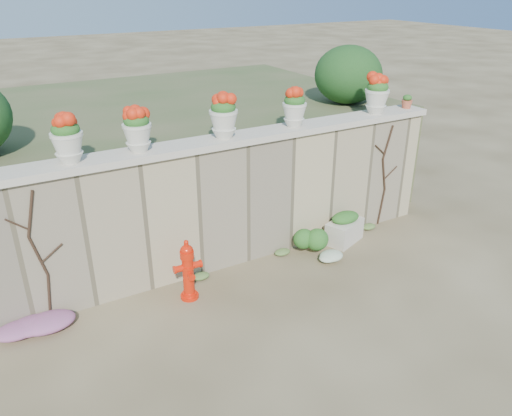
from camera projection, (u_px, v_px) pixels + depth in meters
ground at (280, 321)px, 6.78m from camera, size 80.00×80.00×0.00m
stone_wall at (219, 207)px, 7.77m from camera, size 8.00×0.40×2.00m
wall_cap at (217, 142)px, 7.33m from camera, size 8.10×0.52×0.10m
raised_fill at (151, 151)px, 10.29m from camera, size 9.00×6.00×2.00m
back_shrub_right at (348, 75)px, 9.61m from camera, size 1.30×1.30×1.10m
vine_left at (40, 257)px, 6.40m from camera, size 0.60×0.04×1.91m
vine_right at (384, 175)px, 9.06m from camera, size 0.60×0.04×1.91m
fire_hydrant at (188, 270)px, 7.09m from camera, size 0.40×0.29×0.94m
planter_box at (345, 228)px, 8.73m from camera, size 0.78×0.61×0.57m
green_shrub at (312, 238)px, 8.34m from camera, size 0.62×0.56×0.59m
magenta_clump at (33, 325)px, 6.51m from camera, size 0.97×0.65×0.26m
white_flowers at (327, 255)px, 8.19m from camera, size 0.56×0.45×0.20m
urn_pot_1 at (67, 139)px, 6.24m from camera, size 0.40×0.40×0.63m
urn_pot_2 at (137, 130)px, 6.66m from camera, size 0.39×0.39×0.61m
urn_pot_3 at (224, 116)px, 7.23m from camera, size 0.42×0.42×0.66m
urn_pot_4 at (294, 108)px, 7.80m from camera, size 0.38×0.38×0.60m
urn_pot_5 at (377, 94)px, 8.56m from camera, size 0.42×0.42×0.66m
terracotta_pot at (407, 102)px, 8.98m from camera, size 0.20×0.20×0.24m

